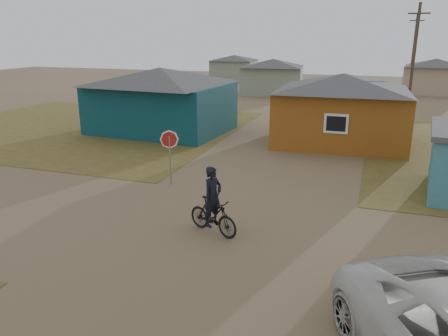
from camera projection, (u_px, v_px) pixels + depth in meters
The scene contains 11 objects.
ground at pixel (214, 239), 13.19m from camera, with size 120.00×120.00×0.00m, color brown.
grass_nw at pixel (85, 127), 29.30m from camera, with size 20.00×18.00×0.00m, color brown.
house_teal at pixel (161, 99), 27.45m from camera, with size 8.93×7.08×4.00m.
house_yellow at pixel (341, 108), 24.51m from camera, with size 7.72×6.76×3.90m.
house_pale_west at pixel (273, 76), 45.29m from camera, with size 7.04×6.15×3.60m.
house_beige_east at pixel (435, 76), 45.76m from camera, with size 6.95×6.05×3.60m.
house_pale_north at pixel (234, 68), 58.66m from camera, with size 6.28×5.81×3.40m.
utility_pole_near at pixel (413, 62), 29.89m from camera, with size 1.40×0.20×8.00m.
utility_pole_far at pixel (413, 54), 44.06m from camera, with size 1.40×0.20×8.00m.
stop_sign at pixel (170, 145), 17.44m from camera, with size 0.75×0.06×2.30m.
cyclist at pixel (213, 210), 13.35m from camera, with size 1.96×1.22×2.15m.
Camera 1 is at (4.16, -11.26, 5.89)m, focal length 35.00 mm.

